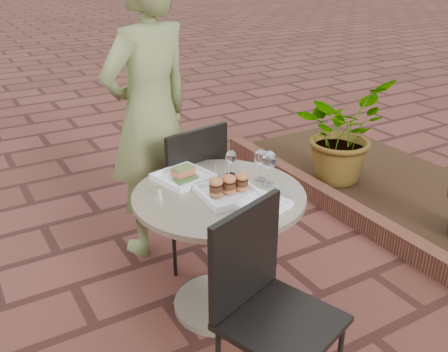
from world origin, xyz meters
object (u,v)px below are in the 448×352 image
cafe_table (219,234)px  plate_salmon (183,176)px  chair_near (264,294)px  plate_sliders (229,189)px  plate_tuna (263,205)px  diner (150,116)px  chair_far (188,183)px

cafe_table → plate_salmon: 0.37m
chair_near → plate_sliders: bearing=54.9°
plate_sliders → plate_tuna: 0.21m
diner → plate_sliders: 0.88m
plate_salmon → chair_far: bearing=60.2°
diner → plate_salmon: 0.59m
chair_far → diner: diner is taller
cafe_table → plate_salmon: size_ratio=2.79×
cafe_table → plate_sliders: (0.03, -0.05, 0.29)m
diner → cafe_table: bearing=74.8°
chair_far → chair_near: 1.16m
cafe_table → chair_far: size_ratio=0.97×
cafe_table → plate_tuna: bearing=-65.9°
cafe_table → plate_tuna: plate_tuna is taller
chair_far → diner: 0.48m
chair_near → plate_sliders: (0.16, 0.56, 0.22)m
chair_far → plate_sliders: size_ratio=3.10×
chair_near → plate_tuna: (0.24, 0.37, 0.19)m
chair_far → plate_tuna: 0.79m
plate_sliders → chair_near: bearing=-106.0°
chair_far → plate_tuna: size_ratio=3.39×
cafe_table → plate_salmon: plate_salmon is taller
plate_salmon → chair_near: bearing=-93.4°
cafe_table → chair_near: bearing=-102.3°
chair_near → chair_far: bearing=60.3°
chair_near → plate_sliders: 0.62m
chair_near → plate_salmon: 0.88m
chair_far → plate_salmon: bearing=49.7°
plate_sliders → plate_tuna: (0.08, -0.19, -0.03)m
cafe_table → chair_far: 0.54m
cafe_table → chair_far: chair_far is taller
diner → plate_tuna: bearing=80.2°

